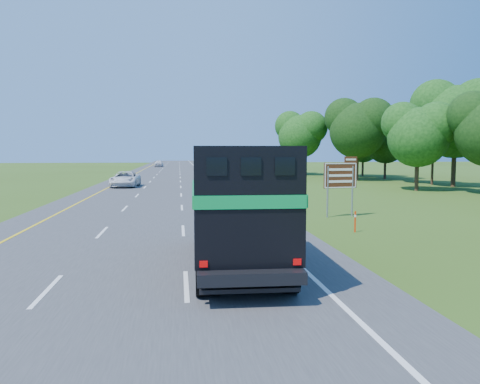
{
  "coord_description": "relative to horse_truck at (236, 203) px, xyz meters",
  "views": [
    {
      "loc": [
        1.67,
        -10.63,
        3.7
      ],
      "look_at": [
        4.9,
        14.07,
        1.54
      ],
      "focal_mm": 35.0,
      "sensor_mm": 36.0,
      "label": 1
    }
  ],
  "objects": [
    {
      "name": "ground",
      "position": [
        -3.45,
        -3.94,
        -2.07
      ],
      "size": [
        300.0,
        300.0,
        0.0
      ],
      "primitive_type": "plane",
      "color": "#344C14",
      "rests_on": "ground"
    },
    {
      "name": "road",
      "position": [
        -3.45,
        46.06,
        -2.05
      ],
      "size": [
        15.0,
        260.0,
        0.04
      ],
      "primitive_type": "cube",
      "color": "#38383A",
      "rests_on": "ground"
    },
    {
      "name": "lane_markings",
      "position": [
        -3.45,
        46.06,
        -2.03
      ],
      "size": [
        11.15,
        260.0,
        0.01
      ],
      "color": "yellow",
      "rests_on": "road"
    },
    {
      "name": "tree_wall_right",
      "position": [
        22.55,
        26.06,
        3.93
      ],
      "size": [
        16.0,
        100.0,
        12.0
      ],
      "primitive_type": null,
      "color": "#10360E",
      "rests_on": "ground"
    },
    {
      "name": "horse_truck",
      "position": [
        0.0,
        0.0,
        0.0
      ],
      "size": [
        2.94,
        8.66,
        3.8
      ],
      "rotation": [
        0.0,
        0.0,
        -0.03
      ],
      "color": "black",
      "rests_on": "road"
    },
    {
      "name": "white_suv",
      "position": [
        -7.35,
        35.13,
        -1.23
      ],
      "size": [
        2.88,
        5.84,
        1.59
      ],
      "primitive_type": "imported",
      "rotation": [
        0.0,
        0.0,
        -0.04
      ],
      "color": "silver",
      "rests_on": "road"
    },
    {
      "name": "far_car",
      "position": [
        -6.59,
        99.53,
        -1.2
      ],
      "size": [
        2.04,
        4.89,
        1.66
      ],
      "primitive_type": "imported",
      "rotation": [
        0.0,
        0.0,
        -0.02
      ],
      "color": "silver",
      "rests_on": "road"
    },
    {
      "name": "exit_sign",
      "position": [
        7.28,
        10.79,
        0.15
      ],
      "size": [
        2.01,
        0.33,
        3.43
      ],
      "rotation": [
        0.0,
        0.0,
        0.13
      ],
      "color": "gray",
      "rests_on": "ground"
    },
    {
      "name": "delineator",
      "position": [
        6.22,
        5.81,
        -1.55
      ],
      "size": [
        0.08,
        0.04,
        0.98
      ],
      "color": "red",
      "rests_on": "ground"
    }
  ]
}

